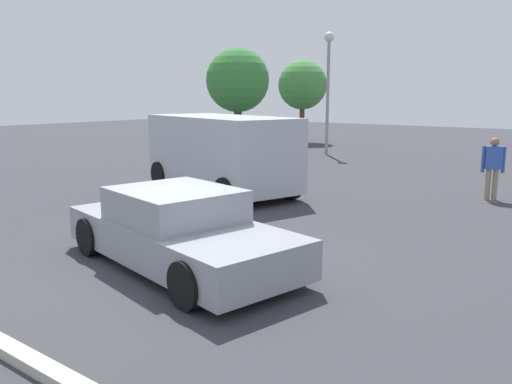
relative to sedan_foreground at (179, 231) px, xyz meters
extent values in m
plane|color=#38383D|center=(0.03, -0.05, -0.57)|extent=(80.00, 80.00, 0.00)
cube|color=gray|center=(0.02, -0.01, -0.13)|extent=(4.68, 2.68, 0.57)
cube|color=gray|center=(-0.07, 0.02, 0.41)|extent=(2.15, 2.00, 0.50)
cube|color=slate|center=(0.78, -0.17, 0.41)|extent=(0.38, 1.50, 0.42)
cube|color=slate|center=(-0.93, 0.20, 0.41)|extent=(0.38, 1.50, 0.42)
cylinder|color=black|center=(1.67, 0.50, -0.25)|extent=(0.67, 0.35, 0.64)
cylinder|color=black|center=(1.31, -1.15, -0.25)|extent=(0.67, 0.35, 0.64)
cylinder|color=black|center=(-1.26, 1.14, -0.25)|extent=(0.67, 0.35, 0.64)
cylinder|color=black|center=(-1.62, -0.51, -0.25)|extent=(0.67, 0.35, 0.64)
cube|color=#B2B7C1|center=(-3.57, 5.16, 0.59)|extent=(5.21, 3.42, 1.89)
cube|color=slate|center=(-5.83, 5.86, 1.01)|extent=(0.57, 1.70, 0.76)
cylinder|color=black|center=(-5.59, 4.75, -0.19)|extent=(0.80, 0.46, 0.76)
cylinder|color=black|center=(-5.00, 6.64, -0.19)|extent=(0.80, 0.46, 0.76)
cylinder|color=black|center=(-2.14, 3.68, -0.19)|extent=(0.80, 0.46, 0.76)
cylinder|color=black|center=(-1.55, 5.57, -0.19)|extent=(0.80, 0.46, 0.76)
cylinder|color=gray|center=(2.73, 8.64, -0.16)|extent=(0.13, 0.13, 0.82)
cylinder|color=gray|center=(2.57, 8.58, -0.16)|extent=(0.13, 0.13, 0.82)
cube|color=#3359B2|center=(2.65, 8.61, 0.53)|extent=(0.46, 0.37, 0.58)
cylinder|color=#3359B2|center=(2.87, 8.70, 0.48)|extent=(0.09, 0.09, 0.68)
cylinder|color=#3359B2|center=(2.42, 8.52, 0.48)|extent=(0.09, 0.09, 0.68)
sphere|color=#936B4C|center=(2.65, 8.61, 0.93)|extent=(0.22, 0.22, 0.22)
cylinder|color=gray|center=(-5.94, 15.24, 1.96)|extent=(0.14, 0.14, 5.06)
sphere|color=silver|center=(-5.94, 15.24, 4.62)|extent=(0.44, 0.44, 0.44)
cylinder|color=brown|center=(-10.24, 19.96, 0.53)|extent=(0.28, 0.28, 2.21)
sphere|color=#478C42|center=(-10.24, 19.96, 2.67)|extent=(2.76, 2.76, 2.76)
cylinder|color=brown|center=(-10.52, 14.48, 0.54)|extent=(0.38, 0.38, 2.23)
sphere|color=#387F38|center=(-10.52, 14.48, 2.81)|extent=(3.08, 3.08, 3.08)
camera|label=1|loc=(5.75, -5.59, 2.10)|focal=36.46mm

